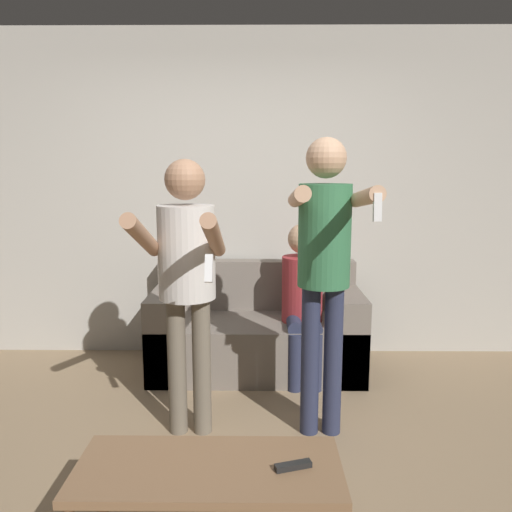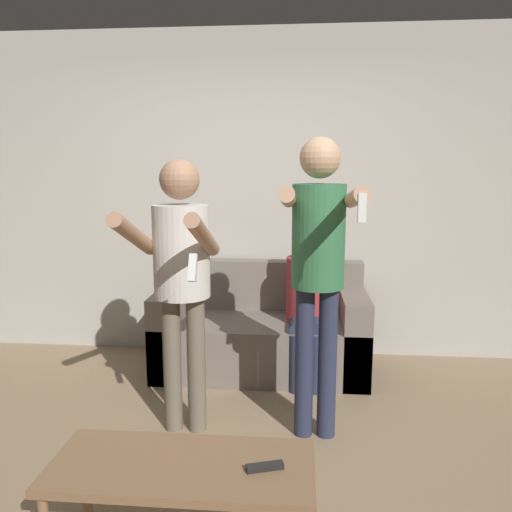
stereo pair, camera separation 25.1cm
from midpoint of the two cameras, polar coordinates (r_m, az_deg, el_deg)
The scene contains 8 objects.
ground_plane at distance 2.79m, azimuth -2.07°, elevation -24.47°, with size 14.00×14.00×0.00m, color #937A5B.
wall_back at distance 4.22m, azimuth 0.98°, elevation 6.81°, with size 6.40×0.06×2.70m.
couch at distance 4.01m, azimuth 2.45°, elevation -8.83°, with size 1.62×0.77×0.83m.
person_standing_left at distance 2.89m, azimuth -6.13°, elevation -1.16°, with size 0.45×0.75×1.63m.
person_standing_right at distance 2.84m, azimuth 9.65°, elevation 0.06°, with size 0.42×0.70×1.75m.
person_seated at distance 3.77m, azimuth 7.73°, elevation -4.41°, with size 0.31×0.53×1.18m.
coffee_table at distance 2.22m, azimuth -4.98°, elevation -23.46°, with size 1.07×0.45×0.40m.
remote_on_table at distance 2.15m, azimuth 4.65°, elevation -22.95°, with size 0.15×0.08×0.02m.
Camera 2 is at (0.41, -2.28, 1.58)m, focal length 35.00 mm.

